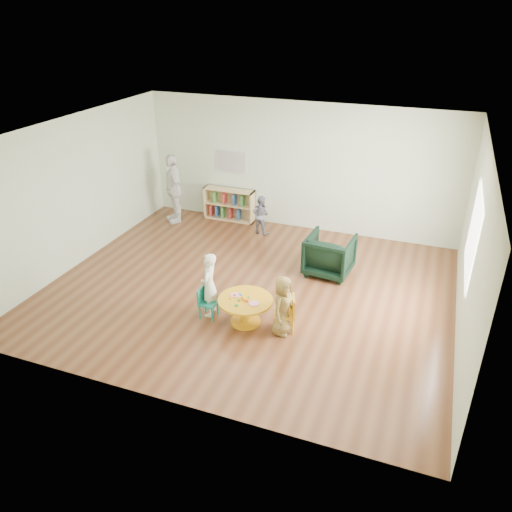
# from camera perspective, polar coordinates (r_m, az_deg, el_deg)

# --- Properties ---
(room) EXTENTS (7.10, 7.00, 2.80)m
(room) POSITION_cam_1_polar(r_m,az_deg,el_deg) (8.18, -0.79, 7.67)
(room) COLOR brown
(room) RESTS_ON ground
(activity_table) EXTENTS (0.87, 0.87, 0.48)m
(activity_table) POSITION_cam_1_polar(r_m,az_deg,el_deg) (7.94, -1.22, -5.78)
(activity_table) COLOR orange
(activity_table) RESTS_ON ground
(kid_chair_left) EXTENTS (0.28, 0.28, 0.52)m
(kid_chair_left) POSITION_cam_1_polar(r_m,az_deg,el_deg) (8.15, -5.70, -5.18)
(kid_chair_left) COLOR #18846F
(kid_chair_left) RESTS_ON ground
(kid_chair_right) EXTENTS (0.40, 0.40, 0.59)m
(kid_chair_right) POSITION_cam_1_polar(r_m,az_deg,el_deg) (7.79, 3.59, -6.46)
(kid_chair_right) COLOR orange
(kid_chair_right) RESTS_ON ground
(bookshelf) EXTENTS (1.20, 0.30, 0.75)m
(bookshelf) POSITION_cam_1_polar(r_m,az_deg,el_deg) (11.77, -3.08, 5.93)
(bookshelf) COLOR tan
(bookshelf) RESTS_ON ground
(alphabet_poster) EXTENTS (0.74, 0.01, 0.54)m
(alphabet_poster) POSITION_cam_1_polar(r_m,az_deg,el_deg) (11.55, -2.89, 10.68)
(alphabet_poster) COLOR silver
(alphabet_poster) RESTS_ON ground
(armchair) EXTENTS (0.90, 0.92, 0.77)m
(armchair) POSITION_cam_1_polar(r_m,az_deg,el_deg) (9.42, 8.40, 0.14)
(armchair) COLOR black
(armchair) RESTS_ON ground
(child_left) EXTENTS (0.32, 0.43, 1.10)m
(child_left) POSITION_cam_1_polar(r_m,az_deg,el_deg) (8.07, -5.38, -3.29)
(child_left) COLOR white
(child_left) RESTS_ON ground
(child_right) EXTENTS (0.37, 0.51, 0.98)m
(child_right) POSITION_cam_1_polar(r_m,az_deg,el_deg) (7.63, 3.04, -5.67)
(child_right) COLOR yellow
(child_right) RESTS_ON ground
(toddler) EXTENTS (0.48, 0.41, 0.87)m
(toddler) POSITION_cam_1_polar(r_m,az_deg,el_deg) (10.99, 0.55, 4.76)
(toddler) COLOR #171F3B
(toddler) RESTS_ON ground
(adult_caretaker) EXTENTS (0.94, 0.94, 1.60)m
(adult_caretaker) POSITION_cam_1_polar(r_m,az_deg,el_deg) (11.65, -9.42, 7.65)
(adult_caretaker) COLOR white
(adult_caretaker) RESTS_ON ground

